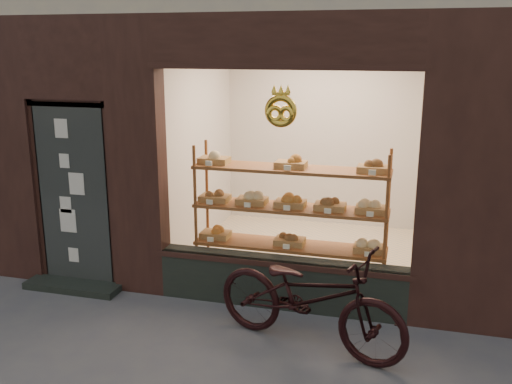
% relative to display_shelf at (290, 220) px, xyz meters
% --- Properties ---
extents(display_shelf, '(2.20, 0.45, 1.70)m').
position_rel_display_shelf_xyz_m(display_shelf, '(0.00, 0.00, 0.00)').
color(display_shelf, brown).
rests_on(display_shelf, ground).
extents(bicycle, '(2.05, 1.20, 1.02)m').
position_rel_display_shelf_xyz_m(bicycle, '(0.45, -1.21, -0.35)').
color(bicycle, black).
rests_on(bicycle, ground).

